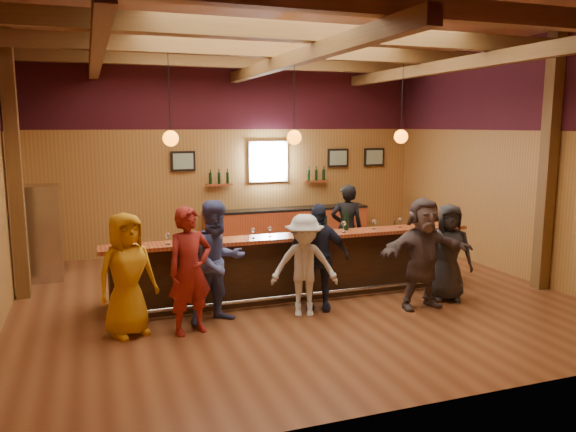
{
  "coord_description": "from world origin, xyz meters",
  "views": [
    {
      "loc": [
        -3.2,
        -8.69,
        2.9
      ],
      "look_at": [
        0.0,
        0.3,
        1.35
      ],
      "focal_mm": 35.0,
      "sensor_mm": 36.0,
      "label": 1
    }
  ],
  "objects_px": {
    "customer_denim": "(218,262)",
    "customer_white": "(304,266)",
    "customer_redvest": "(190,271)",
    "customer_brown": "(422,253)",
    "back_bar_cabinet": "(287,228)",
    "ice_bucket": "(299,228)",
    "customer_dark": "(448,252)",
    "stainless_fridge": "(41,233)",
    "customer_navy": "(317,257)",
    "customer_orange": "(127,275)",
    "bottle_a": "(325,223)",
    "bartender": "(347,228)",
    "bar_counter": "(292,265)"
  },
  "relations": [
    {
      "from": "customer_redvest",
      "to": "bartender",
      "type": "height_order",
      "value": "customer_redvest"
    },
    {
      "from": "customer_dark",
      "to": "customer_brown",
      "type": "bearing_deg",
      "value": -139.63
    },
    {
      "from": "customer_orange",
      "to": "bartender",
      "type": "bearing_deg",
      "value": 3.45
    },
    {
      "from": "customer_white",
      "to": "bottle_a",
      "type": "distance_m",
      "value": 1.2
    },
    {
      "from": "customer_brown",
      "to": "customer_orange",
      "type": "bearing_deg",
      "value": 175.05
    },
    {
      "from": "customer_redvest",
      "to": "customer_brown",
      "type": "xyz_separation_m",
      "value": [
        3.67,
        -0.13,
        -0.01
      ]
    },
    {
      "from": "customer_orange",
      "to": "customer_dark",
      "type": "xyz_separation_m",
      "value": [
        5.14,
        -0.13,
        -0.05
      ]
    },
    {
      "from": "customer_denim",
      "to": "customer_white",
      "type": "distance_m",
      "value": 1.32
    },
    {
      "from": "bartender",
      "to": "customer_redvest",
      "type": "bearing_deg",
      "value": 50.99
    },
    {
      "from": "customer_redvest",
      "to": "customer_dark",
      "type": "relative_size",
      "value": 1.11
    },
    {
      "from": "bar_counter",
      "to": "bottle_a",
      "type": "bearing_deg",
      "value": -27.26
    },
    {
      "from": "back_bar_cabinet",
      "to": "customer_brown",
      "type": "xyz_separation_m",
      "value": [
        0.52,
        -4.95,
        0.42
      ]
    },
    {
      "from": "customer_brown",
      "to": "back_bar_cabinet",
      "type": "bearing_deg",
      "value": 95.36
    },
    {
      "from": "customer_redvest",
      "to": "customer_denim",
      "type": "distance_m",
      "value": 0.55
    },
    {
      "from": "stainless_fridge",
      "to": "customer_redvest",
      "type": "distance_m",
      "value": 4.28
    },
    {
      "from": "customer_navy",
      "to": "customer_dark",
      "type": "bearing_deg",
      "value": 10.89
    },
    {
      "from": "customer_navy",
      "to": "ice_bucket",
      "type": "xyz_separation_m",
      "value": [
        -0.08,
        0.59,
        0.36
      ]
    },
    {
      "from": "customer_redvest",
      "to": "bottle_a",
      "type": "bearing_deg",
      "value": 5.76
    },
    {
      "from": "customer_redvest",
      "to": "back_bar_cabinet",
      "type": "bearing_deg",
      "value": 40.62
    },
    {
      "from": "ice_bucket",
      "to": "customer_dark",
      "type": "bearing_deg",
      "value": -20.39
    },
    {
      "from": "customer_orange",
      "to": "ice_bucket",
      "type": "xyz_separation_m",
      "value": [
        2.82,
        0.73,
        0.35
      ]
    },
    {
      "from": "back_bar_cabinet",
      "to": "customer_dark",
      "type": "bearing_deg",
      "value": -76.31
    },
    {
      "from": "bottle_a",
      "to": "bar_counter",
      "type": "bearing_deg",
      "value": 152.74
    },
    {
      "from": "customer_redvest",
      "to": "customer_dark",
      "type": "height_order",
      "value": "customer_redvest"
    },
    {
      "from": "customer_navy",
      "to": "ice_bucket",
      "type": "height_order",
      "value": "customer_navy"
    },
    {
      "from": "customer_navy",
      "to": "customer_brown",
      "type": "bearing_deg",
      "value": 1.12
    },
    {
      "from": "customer_redvest",
      "to": "customer_brown",
      "type": "bearing_deg",
      "value": -18.23
    },
    {
      "from": "back_bar_cabinet",
      "to": "customer_navy",
      "type": "relative_size",
      "value": 2.35
    },
    {
      "from": "customer_dark",
      "to": "bottle_a",
      "type": "bearing_deg",
      "value": 175.62
    },
    {
      "from": "customer_denim",
      "to": "bottle_a",
      "type": "height_order",
      "value": "customer_denim"
    },
    {
      "from": "customer_denim",
      "to": "customer_white",
      "type": "bearing_deg",
      "value": -25.37
    },
    {
      "from": "customer_orange",
      "to": "bottle_a",
      "type": "height_order",
      "value": "customer_orange"
    },
    {
      "from": "customer_dark",
      "to": "ice_bucket",
      "type": "distance_m",
      "value": 2.5
    },
    {
      "from": "customer_orange",
      "to": "customer_navy",
      "type": "height_order",
      "value": "customer_orange"
    },
    {
      "from": "customer_denim",
      "to": "customer_white",
      "type": "height_order",
      "value": "customer_denim"
    },
    {
      "from": "stainless_fridge",
      "to": "customer_denim",
      "type": "height_order",
      "value": "customer_denim"
    },
    {
      "from": "ice_bucket",
      "to": "bottle_a",
      "type": "xyz_separation_m",
      "value": [
        0.48,
        0.05,
        0.04
      ]
    },
    {
      "from": "bar_counter",
      "to": "customer_dark",
      "type": "bearing_deg",
      "value": -26.56
    },
    {
      "from": "stainless_fridge",
      "to": "bartender",
      "type": "bearing_deg",
      "value": -13.77
    },
    {
      "from": "customer_orange",
      "to": "customer_denim",
      "type": "bearing_deg",
      "value": -18.53
    },
    {
      "from": "customer_denim",
      "to": "customer_navy",
      "type": "xyz_separation_m",
      "value": [
        1.6,
        0.06,
        -0.06
      ]
    },
    {
      "from": "bar_counter",
      "to": "stainless_fridge",
      "type": "height_order",
      "value": "stainless_fridge"
    },
    {
      "from": "stainless_fridge",
      "to": "bar_counter",
      "type": "bearing_deg",
      "value": -30.76
    },
    {
      "from": "customer_brown",
      "to": "ice_bucket",
      "type": "bearing_deg",
      "value": 146.87
    },
    {
      "from": "customer_navy",
      "to": "bartender",
      "type": "bearing_deg",
      "value": 71.38
    },
    {
      "from": "stainless_fridge",
      "to": "ice_bucket",
      "type": "relative_size",
      "value": 8.45
    },
    {
      "from": "customer_redvest",
      "to": "ice_bucket",
      "type": "height_order",
      "value": "customer_redvest"
    },
    {
      "from": "customer_orange",
      "to": "customer_dark",
      "type": "relative_size",
      "value": 1.07
    },
    {
      "from": "customer_orange",
      "to": "customer_brown",
      "type": "xyz_separation_m",
      "value": [
        4.5,
        -0.34,
        0.03
      ]
    },
    {
      "from": "bar_counter",
      "to": "ice_bucket",
      "type": "height_order",
      "value": "ice_bucket"
    }
  ]
}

